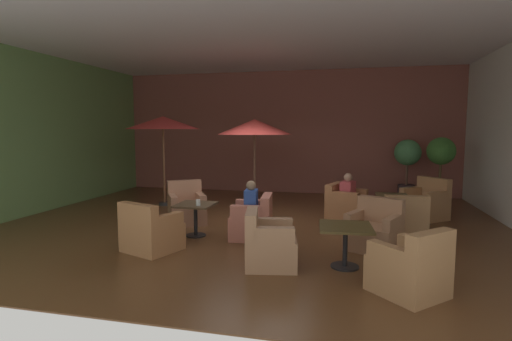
% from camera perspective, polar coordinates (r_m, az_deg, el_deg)
% --- Properties ---
extents(ground_plane, '(10.65, 8.86, 0.02)m').
position_cam_1_polar(ground_plane, '(8.43, -0.69, -7.85)').
color(ground_plane, brown).
extents(wall_back_brick, '(10.65, 0.08, 3.83)m').
position_cam_1_polar(wall_back_brick, '(12.49, 4.16, 5.57)').
color(wall_back_brick, brown).
rests_on(wall_back_brick, ground_plane).
extents(wall_left_accent, '(0.08, 8.86, 3.83)m').
position_cam_1_polar(wall_left_accent, '(10.75, -29.30, 4.74)').
color(wall_left_accent, '#689452').
rests_on(wall_left_accent, ground_plane).
extents(ceiling_slab, '(10.65, 8.86, 0.06)m').
position_cam_1_polar(ceiling_slab, '(8.39, -0.73, 18.73)').
color(ceiling_slab, silver).
rests_on(ceiling_slab, wall_back_brick).
extents(cafe_table_front_left, '(0.69, 0.69, 0.62)m').
position_cam_1_polar(cafe_table_front_left, '(7.49, -8.80, -5.89)').
color(cafe_table_front_left, black).
rests_on(cafe_table_front_left, ground_plane).
extents(armchair_front_left_north, '(0.82, 0.81, 0.81)m').
position_cam_1_polar(armchair_front_left_north, '(7.31, -0.45, -7.40)').
color(armchair_front_left_north, '#B66653').
rests_on(armchair_front_left_north, ground_plane).
extents(armchair_front_left_east, '(1.03, 1.04, 0.90)m').
position_cam_1_polar(armchair_front_left_east, '(8.59, -10.09, -5.40)').
color(armchair_front_left_east, '#A57053').
rests_on(armchair_front_left_east, ground_plane).
extents(armchair_front_left_south, '(1.01, 0.98, 0.83)m').
position_cam_1_polar(armchair_front_left_south, '(6.78, -15.10, -8.69)').
color(armchair_front_left_south, '#AC7345').
rests_on(armchair_front_left_south, ground_plane).
extents(cafe_table_front_right, '(0.81, 0.81, 0.62)m').
position_cam_1_polar(cafe_table_front_right, '(5.91, 12.90, -9.19)').
color(cafe_table_front_right, black).
rests_on(cafe_table_front_right, ground_plane).
extents(armchair_front_right_north, '(1.04, 1.04, 0.85)m').
position_cam_1_polar(armchair_front_right_north, '(5.24, 21.55, -13.26)').
color(armchair_front_right_north, '#AB784C').
rests_on(armchair_front_right_north, ground_plane).
extents(armchair_front_right_east, '(1.03, 1.02, 0.85)m').
position_cam_1_polar(armchair_front_right_east, '(6.95, 16.88, -8.43)').
color(armchair_front_right_east, '#A87654').
rests_on(armchair_front_right_east, ground_plane).
extents(armchair_front_right_south, '(0.85, 0.84, 0.83)m').
position_cam_1_polar(armchair_front_right_south, '(5.85, 1.85, -10.81)').
color(armchair_front_right_south, '#A57652').
rests_on(armchair_front_right_south, ground_plane).
extents(cafe_table_mid_center, '(0.66, 0.66, 0.62)m').
position_cam_1_polar(cafe_table_mid_center, '(8.88, 19.14, -4.22)').
color(cafe_table_mid_center, black).
rests_on(cafe_table_mid_center, ground_plane).
extents(armchair_mid_center_north, '(1.11, 1.11, 0.92)m').
position_cam_1_polar(armchair_mid_center_north, '(9.64, 23.42, -4.47)').
color(armchair_mid_center_north, '#AB774B').
rests_on(armchair_mid_center_north, ground_plane).
extents(armchair_mid_center_east, '(1.01, 1.02, 0.77)m').
position_cam_1_polar(armchair_mid_center_east, '(9.19, 12.95, -4.86)').
color(armchair_mid_center_east, '#AC6C43').
rests_on(armchair_mid_center_east, ground_plane).
extents(armchair_mid_center_south, '(0.84, 0.86, 0.82)m').
position_cam_1_polar(armchair_mid_center_south, '(7.95, 20.57, -6.70)').
color(armchair_mid_center_south, '#A6774B').
rests_on(armchair_mid_center_south, ground_plane).
extents(patio_umbrella_tall_red, '(1.92, 1.92, 2.27)m').
position_cam_1_polar(patio_umbrella_tall_red, '(10.19, -0.21, 6.30)').
color(patio_umbrella_tall_red, '#2D2D2D').
rests_on(patio_umbrella_tall_red, ground_plane).
extents(patio_umbrella_center_beige, '(1.92, 1.92, 2.35)m').
position_cam_1_polar(patio_umbrella_center_beige, '(10.56, -13.41, 6.67)').
color(patio_umbrella_center_beige, '#2D2D2D').
rests_on(patio_umbrella_center_beige, ground_plane).
extents(potted_tree_left_corner, '(0.68, 0.68, 1.82)m').
position_cam_1_polar(potted_tree_left_corner, '(10.74, 25.30, 1.33)').
color(potted_tree_left_corner, silver).
rests_on(potted_tree_left_corner, ground_plane).
extents(potted_tree_mid_left, '(0.73, 0.73, 1.73)m').
position_cam_1_polar(potted_tree_mid_left, '(11.78, 21.17, 1.34)').
color(potted_tree_mid_left, '#3A2C32').
rests_on(potted_tree_mid_left, ground_plane).
extents(patron_blue_shirt, '(0.37, 0.44, 0.62)m').
position_cam_1_polar(patron_blue_shirt, '(9.12, 13.23, -2.60)').
color(patron_blue_shirt, '#BB4349').
rests_on(patron_blue_shirt, ground_plane).
extents(patron_by_window, '(0.26, 0.37, 0.64)m').
position_cam_1_polar(patron_by_window, '(7.23, -0.73, -4.33)').
color(patron_by_window, '#294797').
rests_on(patron_by_window, ground_plane).
extents(iced_drink_cup, '(0.08, 0.08, 0.11)m').
position_cam_1_polar(iced_drink_cup, '(7.27, -8.43, -4.64)').
color(iced_drink_cup, white).
rests_on(iced_drink_cup, cafe_table_front_left).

